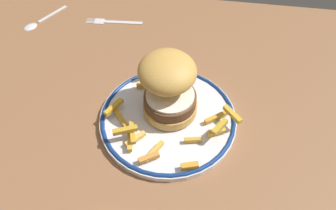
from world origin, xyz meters
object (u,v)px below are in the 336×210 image
Objects in this scene: dinner_plate at (168,118)px; fork at (112,22)px; spoon at (35,23)px; burger at (169,85)px.

fork is at bearing 123.13° from dinner_plate.
spoon reaches higher than fork.
burger is 32.94cm from fork.
fork is at bearing 11.32° from spoon.
burger is at bearing 96.34° from dinner_plate.
fork is 1.16× the size of spoon.
dinner_plate is at bearing -33.42° from spoon.
burger is 44.25cm from spoon.
fork is (-18.46, 26.34, -7.11)cm from burger.
spoon is (-37.44, 22.54, -6.94)cm from burger.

